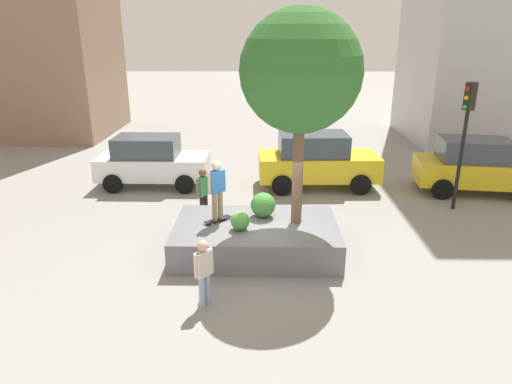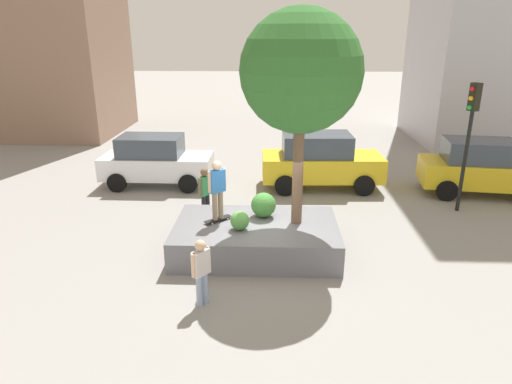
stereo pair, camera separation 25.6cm
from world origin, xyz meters
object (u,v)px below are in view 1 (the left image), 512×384
Objects in this scene: sedan_parked at (317,160)px; pedestrian_crossing at (204,269)px; skateboarder at (217,186)px; police_car at (152,161)px; skateboard at (218,220)px; taxi_cab at (477,166)px; plaza_tree at (301,72)px; traffic_light_corner at (466,125)px; planter_ledge at (256,238)px; bystander_watching at (203,190)px.

pedestrian_crossing is (-3.26, -8.05, -0.17)m from sedan_parked.
skateboarder reaches higher than pedestrian_crossing.
police_car is 6.27m from sedan_parked.
skateboard is 10.18m from taxi_cab.
plaza_tree is 4.37m from skateboard.
skateboard is 0.18× the size of traffic_light_corner.
police_car is (-5.14, 5.37, -3.72)m from plaza_tree.
skateboarder is 10.21m from taxi_cab.
plaza_tree reaches higher than taxi_cab.
planter_ledge is 0.95× the size of sedan_parked.
skateboarder is 0.36× the size of sedan_parked.
sedan_parked is at bearing 78.05° from plaza_tree.
police_car reaches higher than skateboard.
planter_ledge is 2.63× the size of bystander_watching.
traffic_light_corner is at bearing -27.23° from sedan_parked.
sedan_parked is 1.09× the size of traffic_light_corner.
plaza_tree reaches higher than police_car.
taxi_cab is (7.96, 4.92, 0.62)m from planter_ledge.
traffic_light_corner is at bearing 22.18° from skateboarder.
plaza_tree reaches higher than pedestrian_crossing.
pedestrian_crossing is 4.90m from bystander_watching.
bystander_watching is (-2.76, 2.14, -3.75)m from plaza_tree.
bystander_watching is at bearing 142.18° from plaza_tree.
pedestrian_crossing is (-2.13, -2.72, -3.82)m from plaza_tree.
skateboarder is 2.86m from pedestrian_crossing.
police_car is 2.72× the size of pedestrian_crossing.
traffic_light_corner reaches higher than skateboard.
police_car is at bearing 179.69° from sedan_parked.
police_car is at bearing 119.50° from skateboarder.
bystander_watching is at bearing 107.12° from skateboarder.
sedan_parked is 2.75× the size of bystander_watching.
bystander_watching is at bearing -164.78° from taxi_cab.
bystander_watching is at bearing 97.32° from pedestrian_crossing.
sedan_parked is 1.00× the size of taxi_cab.
skateboarder is at bearing -179.75° from plaza_tree.
traffic_light_corner reaches higher than skateboarder.
skateboarder is 0.98× the size of bystander_watching.
planter_ledge is 1.13m from skateboard.
sedan_parked reaches higher than bystander_watching.
taxi_cab is 11.72m from pedestrian_crossing.
plaza_tree is at bearing -101.95° from sedan_parked.
police_car is 8.62m from pedestrian_crossing.
traffic_light_corner is at bearing -129.69° from taxi_cab.
taxi_cab is (5.76, -0.56, -0.03)m from sedan_parked.
police_car is at bearing 110.39° from pedestrian_crossing.
skateboarder is 6.23m from police_car.
taxi_cab is at bearing -5.60° from sedan_parked.
skateboard is (-1.03, 0.15, 0.46)m from planter_ledge.
pedestrian_crossing is at bearing -140.33° from taxi_cab.
traffic_light_corner is (7.59, 3.09, 1.99)m from skateboard.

